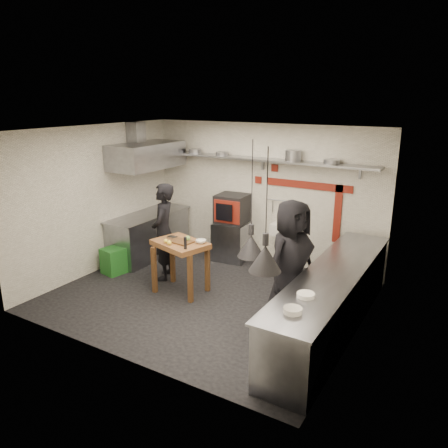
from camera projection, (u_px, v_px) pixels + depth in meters
The scene contains 47 objects.
floor at pixel (207, 297), 7.47m from camera, with size 5.00×5.00×0.00m, color black.
ceiling at pixel (205, 130), 6.68m from camera, with size 5.00×5.00×0.00m, color beige.
wall_back at pixel (263, 194), 8.80m from camera, with size 5.00×0.04×2.80m, color silver.
wall_front at pixel (112, 258), 5.35m from camera, with size 5.00×0.04×2.80m, color silver.
wall_left at pixel (96, 200), 8.31m from camera, with size 0.04×4.20×2.80m, color silver.
wall_right at pixel (362, 244), 5.85m from camera, with size 0.04×4.20×2.80m, color silver.
red_band_horiz at pixel (308, 185), 8.24m from camera, with size 1.70×0.02×0.14m, color maroon.
red_band_vert at pixel (338, 214), 8.08m from camera, with size 0.14×0.02×1.10m, color maroon.
red_tile_a at pixel (275, 168), 8.51m from camera, with size 0.14×0.02×0.14m, color maroon.
red_tile_b at pixel (258, 180), 8.76m from camera, with size 0.14×0.02×0.14m, color maroon.
back_shelf at pixel (260, 159), 8.45m from camera, with size 4.60×0.34×0.04m, color slate.
shelf_bracket_left at pixel (185, 157), 9.54m from camera, with size 0.04×0.06×0.24m, color slate.
shelf_bracket_mid at pixel (263, 163), 8.60m from camera, with size 0.04×0.06×0.24m, color slate.
shelf_bracket_right at pixel (360, 172), 7.67m from camera, with size 0.04×0.06×0.24m, color slate.
pan_far_left at pixel (195, 151), 9.18m from camera, with size 0.26×0.26×0.09m, color slate.
pan_mid_left at pixel (222, 154), 8.86m from camera, with size 0.25×0.25×0.07m, color slate.
stock_pot at pixel (293, 156), 8.08m from camera, with size 0.30×0.30×0.20m, color slate.
pan_right at pixel (332, 162), 7.74m from camera, with size 0.29×0.29×0.08m, color slate.
oven_stand at pixel (232, 241), 9.07m from camera, with size 0.67×0.61×0.80m, color slate.
combi_oven at pixel (232, 208), 8.92m from camera, with size 0.61×0.57×0.58m, color black.
oven_door at pixel (227, 212), 8.65m from camera, with size 0.56×0.03×0.46m, color maroon.
oven_glass at pixel (224, 212), 8.62m from camera, with size 0.36×0.02×0.34m, color black.
hand_sink at pixel (283, 230), 8.56m from camera, with size 0.46×0.34×0.22m, color silver.
sink_tap at pixel (284, 221), 8.51m from camera, with size 0.03×0.03×0.14m, color slate.
sink_drain at pixel (282, 251), 8.65m from camera, with size 0.06×0.06×0.66m, color slate.
utensil_rail at pixel (287, 201), 8.52m from camera, with size 0.02×0.02×0.90m, color slate.
counter_right at pixel (332, 302), 6.29m from camera, with size 0.70×3.80×0.90m, color slate.
counter_right_top at pixel (334, 272), 6.15m from camera, with size 0.76×3.90×0.03m, color slate.
plate_stack at pixel (293, 310), 4.96m from camera, with size 0.22×0.22×0.07m, color silver.
small_bowl_right at pixel (306, 295), 5.36m from camera, with size 0.22×0.22×0.05m, color silver.
counter_left at pixel (149, 236), 9.27m from camera, with size 0.70×1.90×0.90m, color slate.
counter_left_top at pixel (148, 214), 9.14m from camera, with size 0.76×2.00×0.03m, color slate.
extractor_hood at pixel (147, 156), 8.76m from camera, with size 0.78×1.60×0.50m, color slate.
hood_duct at pixel (136, 135), 8.77m from camera, with size 0.28×0.28×0.50m, color slate.
green_bin at pixel (114, 261), 8.40m from camera, with size 0.38×0.38×0.50m, color #1D601E.
prep_table at pixel (181, 267), 7.55m from camera, with size 0.92×0.64×0.92m, color brown, non-canonical shape.
cutting_board at pixel (181, 242), 7.38m from camera, with size 0.38×0.27×0.03m, color #503219.
pepper_mill at pixel (185, 243), 7.04m from camera, with size 0.05×0.05×0.20m, color black.
lemon_a at pixel (166, 241), 7.33m from camera, with size 0.07×0.07×0.07m, color gold.
lemon_b at pixel (169, 243), 7.25m from camera, with size 0.08×0.08×0.08m, color gold.
veg_ball at pixel (188, 238), 7.43m from camera, with size 0.10×0.10×0.10m, color olive.
steel_tray at pixel (172, 237), 7.60m from camera, with size 0.17×0.11×0.03m, color slate.
bowl at pixel (201, 241), 7.35m from camera, with size 0.18×0.18×0.06m, color silver.
heat_lamp_near at pixel (252, 200), 5.49m from camera, with size 0.35×0.35×1.51m, color black, non-canonical shape.
heat_lamp_far at pixel (266, 211), 4.74m from camera, with size 0.37×0.37×1.40m, color black, non-canonical shape.
chef_left at pixel (164, 232), 8.01m from camera, with size 0.66×0.43×1.80m, color black.
chef_right at pixel (291, 262), 6.47m from camera, with size 0.92×0.60×1.89m, color black.
Camera 1 is at (3.75, -5.70, 3.31)m, focal length 35.00 mm.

